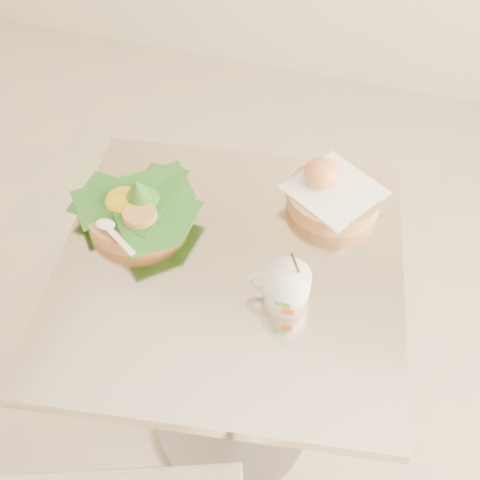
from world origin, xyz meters
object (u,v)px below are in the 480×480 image
(cafe_table, at_px, (231,324))
(coffee_mug, at_px, (285,287))
(bread_basket, at_px, (332,193))
(rice_basket, at_px, (135,207))

(cafe_table, relative_size, coffee_mug, 5.16)
(bread_basket, bearing_deg, rice_basket, -156.02)
(bread_basket, relative_size, coffee_mug, 1.54)
(rice_basket, bearing_deg, cafe_table, -14.59)
(rice_basket, distance_m, bread_basket, 0.43)
(cafe_table, bearing_deg, coffee_mug, -22.16)
(bread_basket, xyz_separation_m, coffee_mug, (-0.03, -0.28, 0.01))
(rice_basket, distance_m, coffee_mug, 0.37)
(cafe_table, distance_m, coffee_mug, 0.30)
(rice_basket, relative_size, bread_basket, 1.11)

